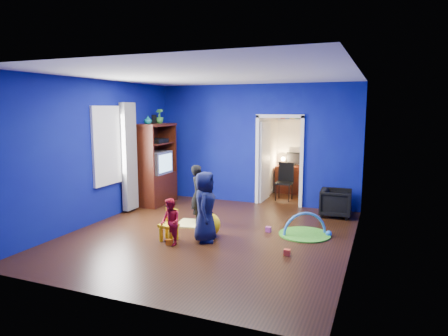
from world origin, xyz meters
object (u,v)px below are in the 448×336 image
at_px(armchair, 336,203).
at_px(toddler_red, 170,222).
at_px(child_black, 198,194).
at_px(vase, 148,120).
at_px(crt_tv, 157,163).
at_px(folding_chair, 284,182).
at_px(child_navy, 205,207).
at_px(hopper_ball, 208,225).
at_px(study_desk, 292,179).
at_px(kid_chair, 169,227).
at_px(play_mat, 305,234).
at_px(tv_armoire, 156,164).

relative_size(armchair, toddler_red, 0.82).
height_order(child_black, vase, vase).
height_order(crt_tv, folding_chair, crt_tv).
xyz_separation_m(child_navy, vase, (-2.29, 1.82, 1.44)).
height_order(hopper_ball, study_desk, study_desk).
height_order(hopper_ball, kid_chair, kid_chair).
bearing_deg(vase, toddler_red, -50.68).
height_order(toddler_red, vase, vase).
bearing_deg(hopper_ball, crt_tv, 139.62).
relative_size(hopper_ball, play_mat, 0.47).
distance_m(crt_tv, hopper_ball, 2.99).
bearing_deg(play_mat, hopper_ball, -155.40).
distance_m(armchair, child_black, 3.01).
xyz_separation_m(child_navy, kid_chair, (-0.62, -0.20, -0.37)).
height_order(toddler_red, crt_tv, crt_tv).
bearing_deg(kid_chair, play_mat, 41.86).
bearing_deg(folding_chair, crt_tv, -151.21).
xyz_separation_m(play_mat, folding_chair, (-1.03, 2.65, 0.45)).
height_order(armchair, folding_chair, folding_chair).
bearing_deg(crt_tv, tv_armoire, 180.00).
xyz_separation_m(armchair, play_mat, (-0.38, -1.55, -0.29)).
height_order(toddler_red, play_mat, toddler_red).
height_order(armchair, child_navy, child_navy).
xyz_separation_m(armchair, child_black, (-2.53, -1.60, 0.30)).
relative_size(toddler_red, hopper_ball, 1.82).
bearing_deg(play_mat, kid_chair, -151.32).
relative_size(hopper_ball, kid_chair, 0.89).
bearing_deg(kid_chair, tv_armoire, 138.91).
xyz_separation_m(child_navy, crt_tv, (-2.25, 2.12, 0.40)).
height_order(armchair, study_desk, study_desk).
bearing_deg(toddler_red, tv_armoire, 163.73).
bearing_deg(tv_armoire, toddler_red, -54.18).
xyz_separation_m(child_navy, folding_chair, (0.53, 3.65, -0.16)).
bearing_deg(kid_chair, hopper_ball, 51.92).
distance_m(tv_armoire, folding_chair, 3.25).
xyz_separation_m(vase, play_mat, (3.85, -0.83, -2.04)).
bearing_deg(hopper_ball, toddler_red, -122.47).
distance_m(kid_chair, study_desk, 4.95).
bearing_deg(crt_tv, toddler_red, -54.79).
distance_m(child_navy, toddler_red, 0.65).
distance_m(armchair, tv_armoire, 4.30).
bearing_deg(study_desk, folding_chair, -90.00).
bearing_deg(child_navy, study_desk, -23.09).
relative_size(hopper_ball, study_desk, 0.50).
bearing_deg(child_navy, folding_chair, -24.81).
relative_size(armchair, kid_chair, 1.32).
distance_m(armchair, toddler_red, 3.81).
bearing_deg(hopper_ball, child_black, 127.67).
relative_size(child_navy, folding_chair, 1.35).
xyz_separation_m(child_navy, hopper_ball, (-0.05, 0.25, -0.40)).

